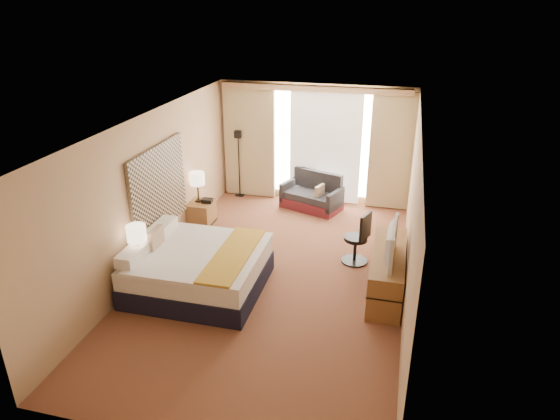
% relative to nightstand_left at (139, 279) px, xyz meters
% --- Properties ---
extents(floor, '(4.20, 7.00, 0.02)m').
position_rel_nightstand_left_xyz_m(floor, '(1.87, 1.05, -0.28)').
color(floor, '#55181A').
rests_on(floor, ground).
extents(ceiling, '(4.20, 7.00, 0.02)m').
position_rel_nightstand_left_xyz_m(ceiling, '(1.87, 1.05, 2.33)').
color(ceiling, silver).
rests_on(ceiling, wall_back).
extents(wall_back, '(4.20, 0.02, 2.60)m').
position_rel_nightstand_left_xyz_m(wall_back, '(1.87, 4.55, 1.02)').
color(wall_back, tan).
rests_on(wall_back, ground).
extents(wall_front, '(4.20, 0.02, 2.60)m').
position_rel_nightstand_left_xyz_m(wall_front, '(1.87, -2.45, 1.02)').
color(wall_front, tan).
rests_on(wall_front, ground).
extents(wall_left, '(0.02, 7.00, 2.60)m').
position_rel_nightstand_left_xyz_m(wall_left, '(-0.23, 1.05, 1.02)').
color(wall_left, tan).
rests_on(wall_left, ground).
extents(wall_right, '(0.02, 7.00, 2.60)m').
position_rel_nightstand_left_xyz_m(wall_right, '(3.97, 1.05, 1.02)').
color(wall_right, tan).
rests_on(wall_right, ground).
extents(headboard, '(0.06, 1.85, 1.50)m').
position_rel_nightstand_left_xyz_m(headboard, '(-0.19, 1.25, 1.01)').
color(headboard, black).
rests_on(headboard, wall_left).
extents(nightstand_left, '(0.45, 0.52, 0.55)m').
position_rel_nightstand_left_xyz_m(nightstand_left, '(0.00, 0.00, 0.00)').
color(nightstand_left, '#946035').
rests_on(nightstand_left, floor).
extents(nightstand_right, '(0.45, 0.52, 0.55)m').
position_rel_nightstand_left_xyz_m(nightstand_right, '(0.00, 2.50, 0.00)').
color(nightstand_right, '#946035').
rests_on(nightstand_right, floor).
extents(media_dresser, '(0.50, 1.80, 0.70)m').
position_rel_nightstand_left_xyz_m(media_dresser, '(3.70, 1.05, 0.07)').
color(media_dresser, '#946035').
rests_on(media_dresser, floor).
extents(window, '(2.30, 0.02, 2.30)m').
position_rel_nightstand_left_xyz_m(window, '(2.12, 4.52, 1.04)').
color(window, white).
rests_on(window, wall_back).
extents(curtains, '(4.12, 0.19, 2.56)m').
position_rel_nightstand_left_xyz_m(curtains, '(1.87, 4.44, 1.13)').
color(curtains, '#CBBA8F').
rests_on(curtains, floor).
extents(bed, '(1.98, 1.81, 0.96)m').
position_rel_nightstand_left_xyz_m(bed, '(0.81, 0.40, 0.08)').
color(bed, black).
rests_on(bed, floor).
extents(loveseat, '(1.41, 1.06, 0.78)m').
position_rel_nightstand_left_xyz_m(loveseat, '(1.95, 4.04, -0.02)').
color(loveseat, maroon).
rests_on(loveseat, floor).
extents(floor_lamp, '(0.19, 0.19, 1.54)m').
position_rel_nightstand_left_xyz_m(floor_lamp, '(0.18, 4.35, 0.81)').
color(floor_lamp, black).
rests_on(floor_lamp, floor).
extents(desk_chair, '(0.47, 0.47, 0.95)m').
position_rel_nightstand_left_xyz_m(desk_chair, '(3.16, 1.85, 0.15)').
color(desk_chair, black).
rests_on(desk_chair, floor).
extents(lamp_left, '(0.29, 0.29, 0.62)m').
position_rel_nightstand_left_xyz_m(lamp_left, '(0.01, 0.06, 0.75)').
color(lamp_left, black).
rests_on(lamp_left, nightstand_left).
extents(lamp_right, '(0.29, 0.29, 0.61)m').
position_rel_nightstand_left_xyz_m(lamp_right, '(-0.05, 2.52, 0.75)').
color(lamp_right, black).
rests_on(lamp_right, nightstand_right).
extents(tissue_box, '(0.15, 0.15, 0.12)m').
position_rel_nightstand_left_xyz_m(tissue_box, '(-0.02, -0.04, 0.34)').
color(tissue_box, '#92BFE1').
rests_on(tissue_box, nightstand_left).
extents(telephone, '(0.21, 0.17, 0.08)m').
position_rel_nightstand_left_xyz_m(telephone, '(0.13, 2.53, 0.31)').
color(telephone, black).
rests_on(telephone, nightstand_right).
extents(television, '(0.16, 0.98, 0.56)m').
position_rel_nightstand_left_xyz_m(television, '(3.65, 0.80, 0.71)').
color(television, black).
rests_on(television, media_dresser).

